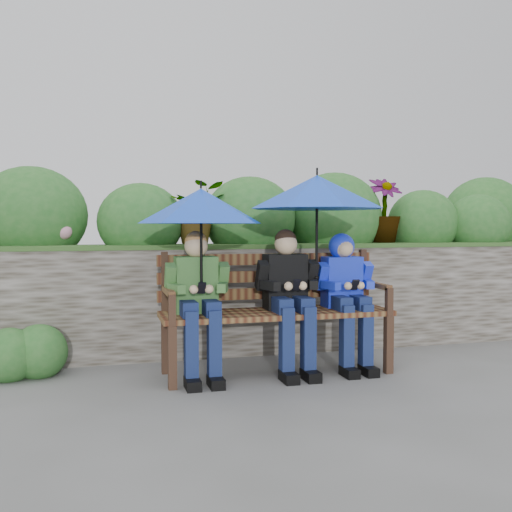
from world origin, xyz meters
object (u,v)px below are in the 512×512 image
object	(u,v)px
boy_left	(198,295)
umbrella_right	(317,192)
park_bench	(274,303)
umbrella_left	(201,206)
boy_middle	(289,292)
boy_right	(346,287)

from	to	relation	value
boy_left	umbrella_right	distance (m)	1.29
park_bench	umbrella_left	bearing A→B (deg)	-169.54
boy_middle	umbrella_right	distance (m)	0.85
boy_middle	umbrella_left	bearing A→B (deg)	-178.09
umbrella_left	boy_left	bearing A→B (deg)	132.32
park_bench	boy_left	distance (m)	0.66
park_bench	boy_left	xyz separation A→B (m)	(-0.65, -0.09, 0.10)
boy_left	boy_right	world-z (taller)	boy_left
boy_right	boy_middle	bearing A→B (deg)	-178.17
umbrella_right	park_bench	bearing A→B (deg)	168.52
park_bench	boy_right	bearing A→B (deg)	-6.99
umbrella_right	boy_right	bearing A→B (deg)	-0.97
boy_left	boy_right	size ratio (longest dim) A/B	1.02
park_bench	boy_left	world-z (taller)	boy_left
boy_left	boy_right	bearing A→B (deg)	0.68
boy_right	umbrella_right	world-z (taller)	umbrella_right
park_bench	umbrella_left	distance (m)	1.01
park_bench	umbrella_right	world-z (taller)	umbrella_right
boy_middle	umbrella_left	xyz separation A→B (m)	(-0.72, -0.02, 0.69)
boy_left	umbrella_right	xyz separation A→B (m)	(0.99, 0.02, 0.82)
park_bench	boy_middle	bearing A→B (deg)	-42.36
park_bench	boy_right	world-z (taller)	boy_right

